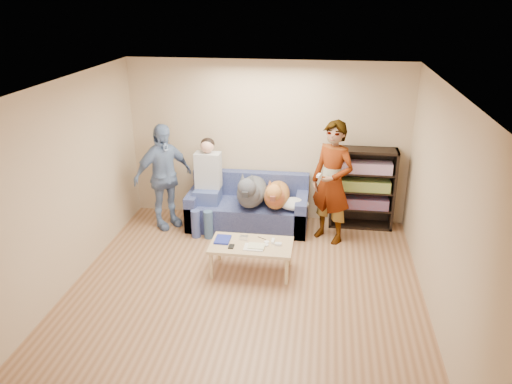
# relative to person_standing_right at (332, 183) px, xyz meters

# --- Properties ---
(ground) EXTENTS (5.00, 5.00, 0.00)m
(ground) POSITION_rel_person_standing_right_xyz_m (-1.06, -1.78, -0.93)
(ground) COLOR brown
(ground) RESTS_ON ground
(ceiling) EXTENTS (5.00, 5.00, 0.00)m
(ceiling) POSITION_rel_person_standing_right_xyz_m (-1.06, -1.78, 1.67)
(ceiling) COLOR white
(ceiling) RESTS_ON ground
(wall_back) EXTENTS (4.50, 0.00, 4.50)m
(wall_back) POSITION_rel_person_standing_right_xyz_m (-1.06, 0.72, 0.37)
(wall_back) COLOR tan
(wall_back) RESTS_ON ground
(wall_front) EXTENTS (4.50, 0.00, 4.50)m
(wall_front) POSITION_rel_person_standing_right_xyz_m (-1.06, -4.28, 0.37)
(wall_front) COLOR tan
(wall_front) RESTS_ON ground
(wall_left) EXTENTS (0.00, 5.00, 5.00)m
(wall_left) POSITION_rel_person_standing_right_xyz_m (-3.31, -1.78, 0.37)
(wall_left) COLOR tan
(wall_left) RESTS_ON ground
(wall_right) EXTENTS (0.00, 5.00, 5.00)m
(wall_right) POSITION_rel_person_standing_right_xyz_m (1.19, -1.78, 0.37)
(wall_right) COLOR tan
(wall_right) RESTS_ON ground
(blanket) EXTENTS (0.47, 0.39, 0.16)m
(blanket) POSITION_rel_person_standing_right_xyz_m (-0.56, 0.10, -0.42)
(blanket) COLOR silver
(blanket) RESTS_ON sofa
(person_standing_right) EXTENTS (0.81, 0.75, 1.86)m
(person_standing_right) POSITION_rel_person_standing_right_xyz_m (0.00, 0.00, 0.00)
(person_standing_right) COLOR gray
(person_standing_right) RESTS_ON ground
(person_standing_left) EXTENTS (0.98, 1.01, 1.70)m
(person_standing_left) POSITION_rel_person_standing_right_xyz_m (-2.63, 0.10, -0.08)
(person_standing_left) COLOR #798AC2
(person_standing_left) RESTS_ON ground
(held_controller) EXTENTS (0.07, 0.13, 0.03)m
(held_controller) POSITION_rel_person_standing_right_xyz_m (-0.20, -0.20, 0.17)
(held_controller) COLOR silver
(held_controller) RESTS_ON person_standing_right
(notebook_blue) EXTENTS (0.20, 0.26, 0.03)m
(notebook_blue) POSITION_rel_person_standing_right_xyz_m (-1.44, -1.08, -0.50)
(notebook_blue) COLOR navy
(notebook_blue) RESTS_ON coffee_table
(papers) EXTENTS (0.26, 0.20, 0.02)m
(papers) POSITION_rel_person_standing_right_xyz_m (-0.99, -1.23, -0.50)
(papers) COLOR silver
(papers) RESTS_ON coffee_table
(magazine) EXTENTS (0.22, 0.17, 0.01)m
(magazine) POSITION_rel_person_standing_right_xyz_m (-0.96, -1.21, -0.49)
(magazine) COLOR beige
(magazine) RESTS_ON coffee_table
(camera_silver) EXTENTS (0.11, 0.06, 0.05)m
(camera_silver) POSITION_rel_person_standing_right_xyz_m (-1.16, -1.01, -0.48)
(camera_silver) COLOR silver
(camera_silver) RESTS_ON coffee_table
(controller_a) EXTENTS (0.04, 0.13, 0.03)m
(controller_a) POSITION_rel_person_standing_right_xyz_m (-0.76, -1.03, -0.49)
(controller_a) COLOR white
(controller_a) RESTS_ON coffee_table
(controller_b) EXTENTS (0.09, 0.06, 0.03)m
(controller_b) POSITION_rel_person_standing_right_xyz_m (-0.68, -1.11, -0.49)
(controller_b) COLOR silver
(controller_b) RESTS_ON coffee_table
(headphone_cup_a) EXTENTS (0.07, 0.07, 0.02)m
(headphone_cup_a) POSITION_rel_person_standing_right_xyz_m (-0.84, -1.15, -0.50)
(headphone_cup_a) COLOR white
(headphone_cup_a) RESTS_ON coffee_table
(headphone_cup_b) EXTENTS (0.07, 0.07, 0.02)m
(headphone_cup_b) POSITION_rel_person_standing_right_xyz_m (-0.84, -1.07, -0.50)
(headphone_cup_b) COLOR white
(headphone_cup_b) RESTS_ON coffee_table
(pen_orange) EXTENTS (0.13, 0.06, 0.01)m
(pen_orange) POSITION_rel_person_standing_right_xyz_m (-1.06, -1.29, -0.50)
(pen_orange) COLOR #C4741B
(pen_orange) RESTS_ON coffee_table
(pen_black) EXTENTS (0.13, 0.08, 0.01)m
(pen_black) POSITION_rel_person_standing_right_xyz_m (-0.92, -0.95, -0.50)
(pen_black) COLOR black
(pen_black) RESTS_ON coffee_table
(wallet) EXTENTS (0.07, 0.12, 0.02)m
(wallet) POSITION_rel_person_standing_right_xyz_m (-1.29, -1.25, -0.50)
(wallet) COLOR black
(wallet) RESTS_ON coffee_table
(sofa) EXTENTS (1.90, 0.85, 0.82)m
(sofa) POSITION_rel_person_standing_right_xyz_m (-1.31, 0.32, -0.65)
(sofa) COLOR #515B93
(sofa) RESTS_ON ground
(person_seated) EXTENTS (0.40, 0.73, 1.47)m
(person_seated) POSITION_rel_person_standing_right_xyz_m (-1.95, 0.19, -0.16)
(person_seated) COLOR #3F4F8C
(person_seated) RESTS_ON sofa
(dog_gray) EXTENTS (0.46, 1.27, 0.67)m
(dog_gray) POSITION_rel_person_standing_right_xyz_m (-1.24, 0.14, -0.26)
(dog_gray) COLOR #484B52
(dog_gray) RESTS_ON sofa
(dog_tan) EXTENTS (0.40, 1.16, 0.58)m
(dog_tan) POSITION_rel_person_standing_right_xyz_m (-0.84, 0.13, -0.30)
(dog_tan) COLOR #A57132
(dog_tan) RESTS_ON sofa
(coffee_table) EXTENTS (1.10, 0.60, 0.42)m
(coffee_table) POSITION_rel_person_standing_right_xyz_m (-1.04, -1.13, -0.56)
(coffee_table) COLOR tan
(coffee_table) RESTS_ON ground
(bookshelf) EXTENTS (1.00, 0.34, 1.30)m
(bookshelf) POSITION_rel_person_standing_right_xyz_m (0.49, 0.55, -0.25)
(bookshelf) COLOR black
(bookshelf) RESTS_ON ground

